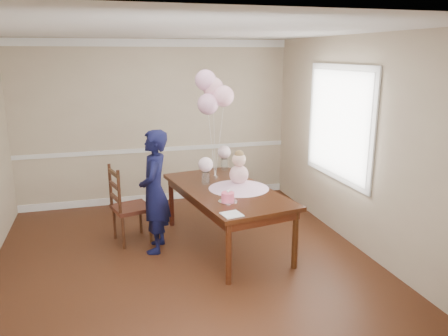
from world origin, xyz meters
TOP-DOWN VIEW (x-y plane):
  - floor at (0.00, 0.00)m, footprint 4.50×5.00m
  - ceiling at (0.00, 0.00)m, footprint 4.50×5.00m
  - wall_back at (0.00, 2.50)m, footprint 4.50×0.02m
  - wall_front at (0.00, -2.50)m, footprint 4.50×0.02m
  - wall_right at (2.25, 0.00)m, footprint 0.02×5.00m
  - chair_rail_trim at (0.00, 2.49)m, footprint 4.50×0.02m
  - crown_molding at (0.00, 2.49)m, footprint 4.50×0.02m
  - baseboard_trim at (0.00, 2.49)m, footprint 4.50×0.02m
  - window_frame at (2.23, 0.50)m, footprint 0.02×1.66m
  - window_blinds at (2.21, 0.50)m, footprint 0.01×1.50m
  - dining_table_top at (0.63, 0.45)m, footprint 1.37×2.21m
  - table_apron at (0.63, 0.45)m, footprint 1.25×2.09m
  - table_leg_fl at (0.36, -0.56)m, footprint 0.08×0.08m
  - table_leg_fr at (1.22, -0.41)m, footprint 0.08×0.08m
  - table_leg_bl at (0.04, 1.31)m, footprint 0.08×0.08m
  - table_leg_br at (0.89, 1.46)m, footprint 0.08×0.08m
  - baby_skirt at (0.79, 0.43)m, footprint 0.91×0.91m
  - baby_torso at (0.79, 0.43)m, footprint 0.25×0.25m
  - baby_head at (0.79, 0.43)m, footprint 0.18×0.18m
  - baby_hair at (0.79, 0.43)m, footprint 0.12×0.12m
  - cake_platter at (0.50, -0.04)m, footprint 0.26×0.26m
  - birthday_cake at (0.50, -0.04)m, footprint 0.18×0.18m
  - cake_flower_a at (0.50, -0.04)m, footprint 0.03×0.03m
  - cake_flower_b at (0.53, -0.01)m, footprint 0.03×0.03m
  - rose_vase_near at (0.42, 0.73)m, footprint 0.12×0.12m
  - roses_near at (0.42, 0.73)m, footprint 0.20×0.20m
  - rose_vase_far at (0.86, 1.38)m, footprint 0.12×0.12m
  - roses_far at (0.86, 1.38)m, footprint 0.20×0.20m
  - napkin at (0.42, -0.47)m, footprint 0.24×0.24m
  - balloon_weight at (0.63, 1.03)m, footprint 0.05×0.05m
  - balloon_a at (0.53, 1.01)m, footprint 0.29×0.29m
  - balloon_b at (0.74, 1.00)m, footprint 0.29×0.29m
  - balloon_c at (0.63, 1.14)m, footprint 0.29×0.29m
  - balloon_d at (0.53, 1.14)m, footprint 0.29×0.29m
  - balloon_ribbon_a at (0.58, 1.02)m, footprint 0.09×0.02m
  - balloon_ribbon_b at (0.69, 1.01)m, footprint 0.11×0.04m
  - balloon_ribbon_c at (0.63, 1.08)m, footprint 0.01×0.10m
  - balloon_ribbon_d at (0.58, 1.08)m, footprint 0.10×0.09m
  - dining_chair_seat at (-0.56, 0.91)m, footprint 0.56×0.56m
  - chair_leg_fl at (-0.69, 0.68)m, footprint 0.05×0.05m
  - chair_leg_fr at (-0.33, 0.78)m, footprint 0.05×0.05m
  - chair_leg_bl at (-0.79, 1.04)m, footprint 0.05×0.05m
  - chair_leg_br at (-0.43, 1.14)m, footprint 0.05×0.05m
  - chair_back_post_l at (-0.71, 0.67)m, footprint 0.05×0.05m
  - chair_back_post_r at (-0.81, 1.04)m, footprint 0.05×0.05m
  - chair_slat_low at (-0.76, 0.85)m, footprint 0.14×0.41m
  - chair_slat_mid at (-0.76, 0.85)m, footprint 0.14×0.41m
  - chair_slat_top at (-0.76, 0.85)m, footprint 0.14×0.41m
  - woman at (-0.29, 0.54)m, footprint 0.52×0.65m

SIDE VIEW (x-z plane):
  - floor at x=0.00m, z-range 0.00..0.00m
  - baseboard_trim at x=0.00m, z-range 0.00..0.12m
  - chair_leg_fl at x=-0.69m, z-range 0.00..0.45m
  - chair_leg_fr at x=-0.33m, z-range 0.00..0.45m
  - chair_leg_bl at x=-0.79m, z-range 0.00..0.45m
  - chair_leg_br at x=-0.43m, z-range 0.00..0.45m
  - table_leg_fl at x=0.36m, z-range 0.00..0.72m
  - table_leg_fr at x=1.22m, z-range 0.00..0.72m
  - table_leg_bl at x=0.04m, z-range 0.00..0.72m
  - table_leg_br at x=0.89m, z-range 0.00..0.72m
  - dining_chair_seat at x=-0.56m, z-range 0.44..0.49m
  - chair_slat_low at x=-0.76m, z-range 0.62..0.67m
  - table_apron at x=0.63m, z-range 0.62..0.72m
  - dining_table_top at x=0.63m, z-range 0.72..0.77m
  - chair_back_post_l at x=-0.71m, z-range 0.48..1.06m
  - chair_back_post_r at x=-0.81m, z-range 0.48..1.06m
  - cake_platter at x=0.50m, z-range 0.77..0.78m
  - napkin at x=0.42m, z-range 0.77..0.78m
  - balloon_weight at x=0.63m, z-range 0.77..0.79m
  - woman at x=-0.29m, z-range 0.00..1.57m
  - chair_slat_mid at x=-0.76m, z-range 0.79..0.84m
  - baby_skirt at x=0.79m, z-range 0.77..0.88m
  - birthday_cake at x=0.50m, z-range 0.78..0.88m
  - rose_vase_near at x=0.42m, z-range 0.77..0.94m
  - rose_vase_far at x=0.86m, z-range 0.77..0.94m
  - chair_rail_trim at x=0.00m, z-range 0.86..0.94m
  - cake_flower_a at x=0.50m, z-range 0.88..0.92m
  - cake_flower_b at x=0.53m, z-range 0.88..0.92m
  - baby_torso at x=0.79m, z-range 0.84..1.08m
  - chair_slat_top at x=-0.76m, z-range 0.95..1.00m
  - roses_near at x=0.42m, z-range 0.94..1.14m
  - roses_far at x=0.86m, z-range 0.94..1.14m
  - baby_head at x=0.79m, z-range 1.07..1.24m
  - baby_hair at x=0.79m, z-range 1.16..1.28m
  - balloon_ribbon_a at x=0.58m, z-range 0.79..1.65m
  - balloon_ribbon_b at x=0.69m, z-range 0.79..1.75m
  - balloon_ribbon_c at x=0.63m, z-range 0.79..1.85m
  - wall_back at x=0.00m, z-range 0.00..2.70m
  - wall_front at x=0.00m, z-range 0.00..2.70m
  - wall_right at x=2.25m, z-range 0.00..2.70m
  - balloon_ribbon_d at x=0.58m, z-range 0.79..1.96m
  - window_frame at x=2.23m, z-range 0.77..2.33m
  - window_blinds at x=2.21m, z-range 0.85..2.25m
  - balloon_a at x=0.53m, z-range 1.66..1.95m
  - balloon_b at x=0.74m, z-range 1.76..2.05m
  - balloon_c at x=0.63m, z-range 1.87..2.16m
  - balloon_d at x=0.53m, z-range 1.97..2.26m
  - crown_molding at x=0.00m, z-range 2.57..2.69m
  - ceiling at x=0.00m, z-range 2.69..2.71m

